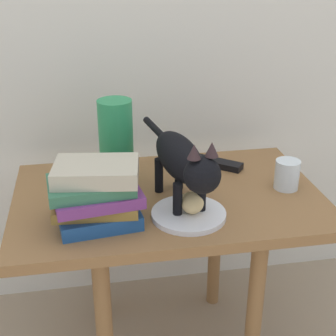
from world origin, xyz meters
The scene contains 8 objects.
side_table centered at (0.00, 0.00, 0.49)m, with size 0.86×0.54×0.57m.
plate centered at (0.03, -0.13, 0.58)m, with size 0.19×0.19×0.01m, color white.
bread_roll centered at (0.04, -0.13, 0.61)m, with size 0.08×0.06×0.05m, color #E0BC7A.
cat centered at (0.03, -0.08, 0.70)m, with size 0.14×0.47×0.23m.
book_stack centered at (-0.20, -0.13, 0.65)m, with size 0.24×0.18×0.16m.
green_vase centered at (-0.13, 0.09, 0.70)m, with size 0.10×0.10×0.25m, color #288C51.
candle_jar centered at (0.34, -0.02, 0.61)m, with size 0.07×0.07×0.08m.
tv_remote centered at (0.19, 0.16, 0.58)m, with size 0.15×0.04×0.02m, color black.
Camera 1 is at (-0.21, -1.20, 1.21)m, focal length 52.30 mm.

